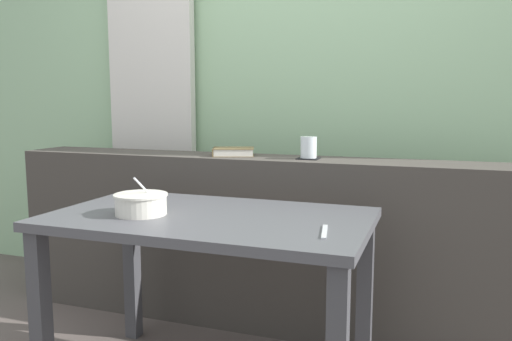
% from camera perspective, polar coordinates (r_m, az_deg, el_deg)
% --- Properties ---
extents(outdoor_backdrop, '(4.80, 0.08, 2.80)m').
position_cam_1_polar(outdoor_backdrop, '(2.96, 5.23, 12.99)').
color(outdoor_backdrop, '#9EC699').
rests_on(outdoor_backdrop, ground).
extents(curtain_left_panel, '(0.56, 0.06, 2.50)m').
position_cam_1_polar(curtain_left_panel, '(3.22, -11.60, 9.77)').
color(curtain_left_panel, silver).
rests_on(curtain_left_panel, ground).
extents(dark_console_ledge, '(2.80, 0.31, 0.86)m').
position_cam_1_polar(dark_console_ledge, '(2.56, 2.11, -8.09)').
color(dark_console_ledge, '#423D38').
rests_on(dark_console_ledge, ground).
extents(breakfast_table, '(1.19, 0.70, 0.71)m').
position_cam_1_polar(breakfast_table, '(1.95, -5.21, -7.94)').
color(breakfast_table, '#414145').
rests_on(breakfast_table, ground).
extents(coaster_square, '(0.10, 0.10, 0.00)m').
position_cam_1_polar(coaster_square, '(2.43, 5.89, 1.36)').
color(coaster_square, black).
rests_on(coaster_square, dark_console_ledge).
extents(juice_glass, '(0.08, 0.08, 0.10)m').
position_cam_1_polar(juice_glass, '(2.42, 5.91, 2.47)').
color(juice_glass, white).
rests_on(juice_glass, coaster_square).
extents(closed_book, '(0.24, 0.21, 0.04)m').
position_cam_1_polar(closed_book, '(2.56, -2.58, 2.11)').
color(closed_book, brown).
rests_on(closed_book, dark_console_ledge).
extents(soup_bowl, '(0.20, 0.20, 0.15)m').
position_cam_1_polar(soup_bowl, '(1.96, -12.75, -3.70)').
color(soup_bowl, silver).
rests_on(soup_bowl, breakfast_table).
extents(fork_utensil, '(0.05, 0.17, 0.01)m').
position_cam_1_polar(fork_utensil, '(1.67, 7.68, -6.81)').
color(fork_utensil, silver).
rests_on(fork_utensil, breakfast_table).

